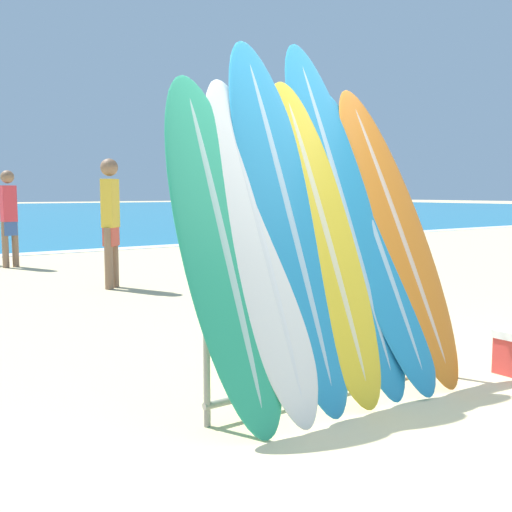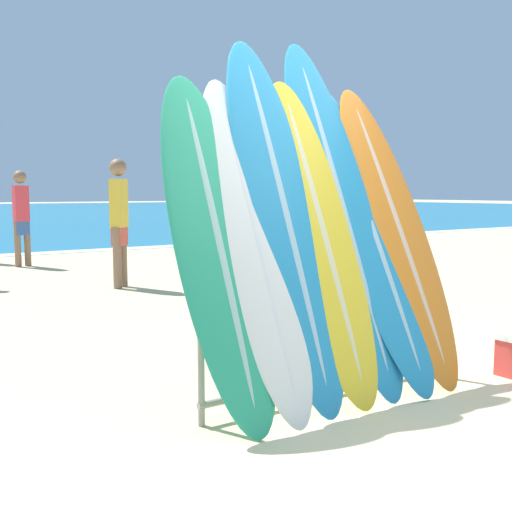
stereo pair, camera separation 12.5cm
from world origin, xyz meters
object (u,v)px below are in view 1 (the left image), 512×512
Objects in this scene: surfboard_slot_5 at (371,232)px; surfboard_rack at (327,328)px; surfboard_slot_6 at (396,229)px; person_near_water at (9,215)px; surfboard_slot_3 at (323,235)px; surfboard_slot_1 at (259,242)px; surfboard_slot_2 at (286,216)px; person_mid_beach at (110,218)px; surfboard_slot_0 at (222,244)px; surfboard_slot_4 at (342,210)px.

surfboard_rack is at bearing -169.05° from surfboard_slot_5.
surfboard_rack is 0.87× the size of surfboard_slot_6.
surfboard_slot_6 reaches higher than surfboard_slot_5.
surfboard_slot_3 is at bearing 81.55° from person_near_water.
surfboard_rack is 0.77m from surfboard_slot_1.
surfboard_slot_6 is at bearing -0.42° from surfboard_slot_5.
surfboard_slot_2 is 4.97m from person_mid_beach.
surfboard_slot_6 is 1.25× the size of person_near_water.
surfboard_slot_0 reaches higher than person_mid_beach.
surfboard_slot_2 reaches higher than surfboard_slot_3.
surfboard_rack is 1.08× the size of person_near_water.
surfboard_slot_5 reaches higher than surfboard_slot_0.
surfboard_slot_0 is 1.03m from surfboard_slot_4.
surfboard_slot_5 is at bearing -134.77° from person_mid_beach.
surfboard_slot_6 is (1.23, 0.03, 0.03)m from surfboard_slot_1.
surfboard_slot_3 is 0.72m from surfboard_slot_6.
person_mid_beach is (0.53, 5.02, 0.52)m from surfboard_rack.
person_mid_beach is (0.51, 4.96, -0.08)m from surfboard_slot_3.
surfboard_slot_2 reaches higher than surfboard_slot_0.
surfboard_slot_5 is (0.47, 0.03, 0.00)m from surfboard_slot_3.
surfboard_rack is at bearing -7.22° from surfboard_slot_1.
surfboard_slot_3 is (0.27, -0.05, -0.13)m from surfboard_slot_2.
surfboard_slot_4 is at bearing 6.37° from surfboard_slot_1.
surfboard_slot_1 is 1.21× the size of person_near_water.
person_mid_beach is (0.59, -3.25, 0.04)m from person_near_water.
surfboard_slot_2 is at bearing 12.18° from surfboard_slot_1.
person_mid_beach is at bearing 92.38° from surfboard_slot_6.
person_near_water is at bearing 55.96° from person_mid_beach.
surfboard_slot_2 is 1.38× the size of person_near_water.
surfboard_slot_1 is at bearing 172.78° from surfboard_rack.
surfboard_slot_4 is (0.75, 0.08, 0.18)m from surfboard_slot_1.
surfboard_slot_2 is 1.12× the size of surfboard_slot_3.
surfboard_rack is 5.08m from person_mid_beach.
surfboard_slot_1 is at bearing -178.61° from surfboard_slot_6.
surfboard_slot_3 is at bearing 0.47° from surfboard_slot_1.
surfboard_slot_1 is 0.86× the size of surfboard_slot_4.
surfboard_slot_4 is 1.15× the size of surfboard_slot_5.
surfboard_slot_1 is 0.29m from surfboard_slot_2.
surfboard_slot_6 reaches higher than surfboard_slot_3.
person_near_water is at bearing 92.22° from surfboard_slot_4.
surfboard_slot_1 is at bearing -145.97° from person_mid_beach.
surfboard_slot_4 reaches higher than surfboard_slot_0.
surfboard_slot_4 reaches higher than person_mid_beach.
person_mid_beach reaches higher than person_near_water.
surfboard_slot_1 is 0.98× the size of surfboard_slot_3.
person_near_water is (-0.55, 8.18, -0.12)m from surfboard_slot_5.
surfboard_slot_2 is 1.11× the size of surfboard_slot_6.
surfboard_slot_2 is 0.98× the size of surfboard_slot_4.
surfboard_slot_4 is (1.01, 0.08, 0.18)m from surfboard_slot_0.
surfboard_slot_1 is 8.22m from person_near_water.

